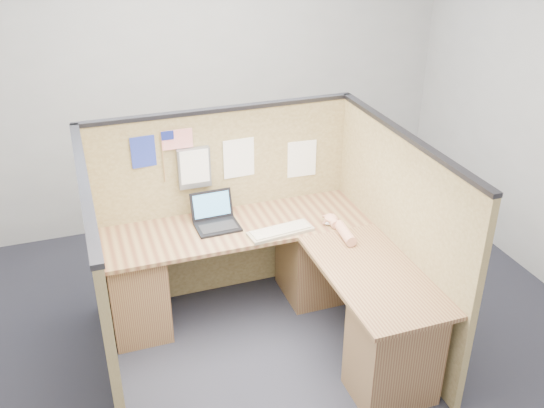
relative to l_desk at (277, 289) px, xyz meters
name	(u,v)px	position (x,y,z in m)	size (l,w,h in m)	color
floor	(265,363)	(-0.18, -0.29, -0.39)	(5.00, 5.00, 0.00)	black
wall_back	(184,79)	(-0.18, 1.96, 1.01)	(5.00, 5.00, 0.00)	#A9ACAF
cubicle_partitions	(245,238)	(-0.18, 0.14, 0.38)	(2.06, 1.83, 1.53)	brown
l_desk	(277,289)	(0.00, 0.00, 0.00)	(1.95, 1.75, 0.73)	brown
laptop	(215,217)	(-0.31, 0.47, 0.39)	(0.32, 0.31, 0.23)	black
keyboard	(280,231)	(0.09, 0.19, 0.35)	(0.49, 0.21, 0.03)	gray
mouse	(331,221)	(0.49, 0.19, 0.36)	(0.11, 0.07, 0.05)	silver
hand_forearm	(341,228)	(0.50, 0.05, 0.38)	(0.11, 0.40, 0.08)	tan
blue_poster	(143,152)	(-0.75, 0.68, 0.89)	(0.17, 0.00, 0.23)	#213097
american_flag	(173,142)	(-0.54, 0.67, 0.94)	(0.23, 0.01, 0.39)	olive
file_holder	(194,168)	(-0.41, 0.66, 0.72)	(0.24, 0.05, 0.30)	slate
paper_left	(239,158)	(-0.06, 0.68, 0.74)	(0.24, 0.00, 0.30)	white
paper_right	(302,159)	(0.45, 0.68, 0.66)	(0.23, 0.00, 0.29)	white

